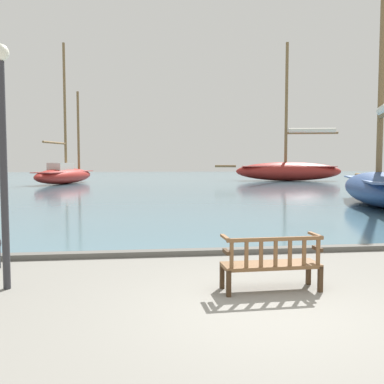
% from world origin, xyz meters
% --- Properties ---
extents(ground_plane, '(160.00, 160.00, 0.00)m').
position_xyz_m(ground_plane, '(0.00, 0.00, 0.00)').
color(ground_plane, gray).
extents(harbor_water, '(100.00, 80.00, 0.08)m').
position_xyz_m(harbor_water, '(0.00, 44.00, 0.04)').
color(harbor_water, slate).
rests_on(harbor_water, ground).
extents(quay_edge_kerb, '(40.00, 0.30, 0.12)m').
position_xyz_m(quay_edge_kerb, '(0.00, 3.85, 0.06)').
color(quay_edge_kerb, '#5B5954').
rests_on(quay_edge_kerb, ground).
extents(park_bench, '(1.62, 0.58, 0.92)m').
position_xyz_m(park_bench, '(0.34, 0.97, 0.47)').
color(park_bench, '#3D2A19').
rests_on(park_bench, ground).
extents(sailboat_distant_harbor, '(5.33, 10.47, 13.04)m').
position_xyz_m(sailboat_distant_harbor, '(-8.64, 35.54, 1.05)').
color(sailboat_distant_harbor, maroon).
rests_on(sailboat_distant_harbor, harbor_water).
extents(sailboat_centre_channel, '(6.20, 12.08, 12.91)m').
position_xyz_m(sailboat_centre_channel, '(9.60, 13.35, 1.06)').
color(sailboat_centre_channel, navy).
rests_on(sailboat_centre_channel, harbor_water).
extents(sailboat_nearest_port, '(13.61, 5.46, 14.73)m').
position_xyz_m(sailboat_nearest_port, '(14.36, 38.97, 1.32)').
color(sailboat_nearest_port, maroon).
rests_on(sailboat_nearest_port, harbor_water).
extents(lamp_post, '(0.28, 0.28, 4.01)m').
position_xyz_m(lamp_post, '(-3.99, 1.63, 2.44)').
color(lamp_post, '#2D2D33').
rests_on(lamp_post, ground).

